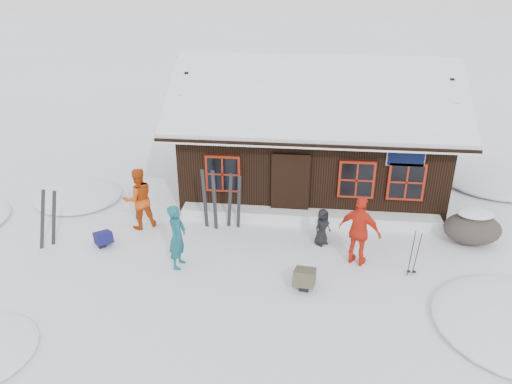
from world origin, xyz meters
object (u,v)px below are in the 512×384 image
skier_orange_right (360,231)px  backpack_olive (304,280)px  skier_teal (177,237)px  ski_poles (414,254)px  skier_orange_left (139,199)px  skier_crouched (322,227)px  backpack_blue (104,240)px  boulder (472,228)px  ski_pair_left (48,219)px

skier_orange_right → backpack_olive: (-1.32, -1.16, -0.76)m
skier_teal → backpack_olive: 3.31m
ski_poles → backpack_olive: ski_poles is taller
skier_orange_left → skier_orange_right: bearing=133.5°
skier_crouched → ski_poles: (2.21, -1.22, 0.06)m
skier_orange_left → backpack_blue: (-0.70, -1.10, -0.76)m
boulder → backpack_olive: 5.20m
skier_orange_left → skier_crouched: bearing=140.7°
backpack_blue → skier_crouched: bearing=-31.0°
skier_crouched → backpack_blue: (-5.92, -0.71, -0.38)m
boulder → skier_orange_left: bearing=-179.0°
skier_orange_left → boulder: (9.31, 0.17, -0.46)m
ski_pair_left → skier_orange_left: bearing=9.8°
skier_teal → backpack_blue: size_ratio=3.05×
skier_orange_right → skier_crouched: bearing=-18.0°
skier_teal → ski_pair_left: size_ratio=1.00×
skier_teal → ski_pair_left: skier_teal is taller
boulder → ski_pair_left: ski_pair_left is taller
boulder → backpack_blue: (-10.01, -1.26, -0.30)m
skier_orange_left → backpack_blue: bearing=22.5°
skier_orange_left → ski_pair_left: (-2.08, -1.28, -0.10)m
skier_crouched → backpack_blue: 5.97m
skier_orange_right → skier_teal: bearing=33.5°
skier_teal → backpack_olive: size_ratio=2.61×
skier_crouched → backpack_olive: skier_crouched is taller
skier_orange_right → backpack_blue: skier_orange_right is taller
skier_orange_right → backpack_blue: bearing=24.5°
skier_orange_right → backpack_blue: (-6.82, 0.15, -0.78)m
skier_orange_left → ski_pair_left: 2.44m
ski_pair_left → ski_poles: ski_pair_left is taller
ski_poles → backpack_blue: 8.16m
boulder → ski_poles: (-1.88, -1.78, 0.13)m
skier_orange_left → backpack_blue: size_ratio=3.27×
skier_orange_left → skier_teal: bearing=95.6°
skier_teal → backpack_olive: bearing=-94.2°
skier_crouched → boulder: 4.13m
skier_orange_right → boulder: (3.19, 1.41, -0.48)m
skier_crouched → boulder: skier_crouched is taller
skier_crouched → ski_pair_left: 7.35m
skier_crouched → skier_teal: bearing=158.3°
backpack_blue → backpack_olive: backpack_olive is taller
skier_teal → boulder: (7.70, 2.03, -0.40)m
skier_orange_right → ski_pair_left: 8.19m
skier_teal → skier_orange_left: bearing=46.1°
skier_orange_right → backpack_olive: bearing=67.1°
ski_poles → backpack_blue: ski_poles is taller
skier_crouched → boulder: (4.09, 0.55, -0.07)m
skier_crouched → backpack_blue: bearing=142.9°
skier_teal → ski_poles: 5.84m
skier_orange_left → backpack_olive: skier_orange_left is taller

